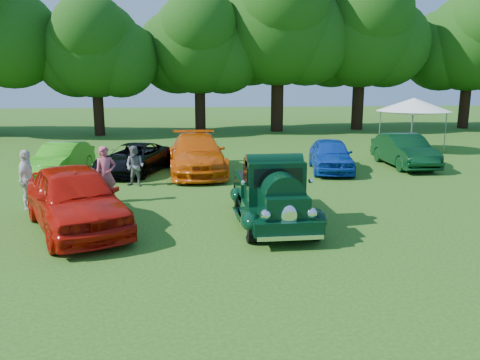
{
  "coord_description": "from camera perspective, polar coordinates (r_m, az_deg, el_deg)",
  "views": [
    {
      "loc": [
        -0.85,
        -11.79,
        3.77
      ],
      "look_at": [
        0.67,
        0.78,
        1.1
      ],
      "focal_mm": 35.0,
      "sensor_mm": 36.0,
      "label": 1
    }
  ],
  "objects": [
    {
      "name": "hero_pickup",
      "position": [
        12.64,
        3.94,
        -1.88
      ],
      "size": [
        2.1,
        4.51,
        1.76
      ],
      "color": "black",
      "rests_on": "ground"
    },
    {
      "name": "red_convertible",
      "position": [
        12.75,
        -19.46,
        -2.08
      ],
      "size": [
        3.81,
        5.29,
        1.67
      ],
      "primitive_type": "imported",
      "rotation": [
        0.0,
        0.0,
        0.42
      ],
      "color": "#B91107",
      "rests_on": "ground"
    },
    {
      "name": "spectator_grey",
      "position": [
        17.5,
        -12.7,
        1.65
      ],
      "size": [
        0.89,
        0.81,
        1.49
      ],
      "primitive_type": "imported",
      "rotation": [
        0.0,
        0.0,
        -0.42
      ],
      "color": "slate",
      "rests_on": "ground"
    },
    {
      "name": "back_car_lime",
      "position": [
        20.48,
        -20.9,
        2.38
      ],
      "size": [
        2.01,
        4.18,
        1.32
      ],
      "primitive_type": "imported",
      "rotation": [
        0.0,
        0.0,
        -0.16
      ],
      "color": "#2FA315",
      "rests_on": "ground"
    },
    {
      "name": "back_car_black",
      "position": [
        20.13,
        -12.79,
        2.58
      ],
      "size": [
        3.36,
        4.84,
        1.23
      ],
      "primitive_type": "imported",
      "rotation": [
        0.0,
        0.0,
        -0.33
      ],
      "color": "black",
      "rests_on": "ground"
    },
    {
      "name": "back_car_blue",
      "position": [
        20.35,
        10.99,
        3.01
      ],
      "size": [
        2.4,
        4.36,
        1.4
      ],
      "primitive_type": "imported",
      "rotation": [
        0.0,
        0.0,
        -0.19
      ],
      "color": "#0E38A0",
      "rests_on": "ground"
    },
    {
      "name": "ground",
      "position": [
        12.41,
        -2.65,
        -5.79
      ],
      "size": [
        120.0,
        120.0,
        0.0
      ],
      "primitive_type": "plane",
      "color": "#265313",
      "rests_on": "ground"
    },
    {
      "name": "spectator_pink",
      "position": [
        15.3,
        -16.04,
        0.64
      ],
      "size": [
        0.77,
        0.64,
        1.8
      ],
      "primitive_type": "imported",
      "rotation": [
        0.0,
        0.0,
        0.38
      ],
      "color": "#BF4E60",
      "rests_on": "ground"
    },
    {
      "name": "tree_line",
      "position": [
        36.05,
        -7.91,
        17.23
      ],
      "size": [
        64.47,
        10.69,
        12.48
      ],
      "color": "black",
      "rests_on": "ground"
    },
    {
      "name": "back_car_green",
      "position": [
        22.33,
        19.39,
        3.4
      ],
      "size": [
        1.71,
        4.48,
        1.46
      ],
      "primitive_type": "imported",
      "rotation": [
        0.0,
        0.0,
        -0.04
      ],
      "color": "black",
      "rests_on": "ground"
    },
    {
      "name": "back_car_orange",
      "position": [
        19.66,
        -5.29,
        3.17
      ],
      "size": [
        2.4,
        5.6,
        1.61
      ],
      "primitive_type": "imported",
      "rotation": [
        0.0,
        0.0,
        0.03
      ],
      "color": "#DC5407",
      "rests_on": "ground"
    },
    {
      "name": "canopy_tent",
      "position": [
        27.25,
        20.41,
        8.57
      ],
      "size": [
        4.87,
        4.87,
        2.92
      ],
      "rotation": [
        0.0,
        0.0,
        0.3
      ],
      "color": "white",
      "rests_on": "ground"
    },
    {
      "name": "spectator_white",
      "position": [
        15.32,
        -24.56,
        0.03
      ],
      "size": [
        0.44,
        1.06,
        1.8
      ],
      "primitive_type": "imported",
      "rotation": [
        0.0,
        0.0,
        1.57
      ],
      "color": "silver",
      "rests_on": "ground"
    }
  ]
}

